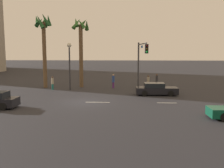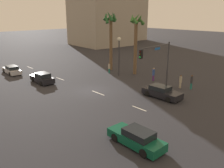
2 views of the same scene
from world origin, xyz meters
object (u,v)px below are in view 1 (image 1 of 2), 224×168
(traffic_signal, at_px, (141,58))
(pedestrian_2, at_px, (148,82))
(pedestrian_1, at_px, (157,81))
(pedestrian_0, at_px, (52,83))
(car_1, at_px, (156,89))
(pedestrian_3, at_px, (113,81))
(palm_tree_1, at_px, (43,35))
(palm_tree_0, at_px, (81,40))
(streetlamp, at_px, (69,57))

(traffic_signal, distance_m, pedestrian_2, 4.77)
(pedestrian_1, bearing_deg, pedestrian_0, -171.62)
(traffic_signal, bearing_deg, car_1, -40.17)
(pedestrian_3, relative_size, palm_tree_1, 0.19)
(palm_tree_0, bearing_deg, traffic_signal, -30.39)
(car_1, bearing_deg, palm_tree_1, 160.55)
(pedestrian_2, distance_m, palm_tree_0, 10.58)
(traffic_signal, relative_size, palm_tree_1, 0.64)
(pedestrian_1, relative_size, palm_tree_1, 0.19)
(palm_tree_0, bearing_deg, streetlamp, -112.16)
(pedestrian_0, distance_m, pedestrian_1, 13.67)
(palm_tree_0, bearing_deg, pedestrian_3, -12.37)
(car_1, height_order, pedestrian_1, pedestrian_1)
(pedestrian_2, bearing_deg, pedestrian_3, 176.40)
(pedestrian_0, bearing_deg, pedestrian_1, 8.38)
(pedestrian_2, bearing_deg, palm_tree_1, 178.63)
(pedestrian_0, height_order, palm_tree_0, palm_tree_0)
(pedestrian_1, xyz_separation_m, palm_tree_1, (-15.02, -0.32, 6.00))
(palm_tree_1, bearing_deg, streetlamp, -24.09)
(streetlamp, distance_m, pedestrian_3, 6.54)
(traffic_signal, height_order, pedestrian_2, traffic_signal)
(car_1, bearing_deg, streetlamp, 162.28)
(streetlamp, height_order, pedestrian_2, streetlamp)
(pedestrian_0, relative_size, pedestrian_1, 0.91)
(car_1, distance_m, streetlamp, 11.59)
(pedestrian_1, bearing_deg, streetlamp, -169.92)
(streetlamp, height_order, palm_tree_0, palm_tree_0)
(pedestrian_1, distance_m, pedestrian_3, 5.80)
(streetlamp, bearing_deg, pedestrian_0, 179.78)
(traffic_signal, relative_size, pedestrian_3, 3.31)
(traffic_signal, distance_m, streetlamp, 9.08)
(pedestrian_3, bearing_deg, pedestrian_0, -168.08)
(palm_tree_0, bearing_deg, pedestrian_0, -142.01)
(streetlamp, height_order, pedestrian_1, streetlamp)
(pedestrian_0, bearing_deg, pedestrian_3, 11.92)
(pedestrian_1, distance_m, palm_tree_0, 11.52)
(pedestrian_0, bearing_deg, palm_tree_0, 37.99)
(pedestrian_1, xyz_separation_m, pedestrian_2, (-1.19, -0.65, -0.09))
(pedestrian_1, bearing_deg, pedestrian_2, -151.33)
(traffic_signal, xyz_separation_m, pedestrian_1, (2.39, 3.97, -3.12))
(traffic_signal, relative_size, palm_tree_0, 0.66)
(car_1, bearing_deg, pedestrian_2, 95.41)
(pedestrian_1, height_order, pedestrian_2, pedestrian_1)
(pedestrian_1, distance_m, palm_tree_1, 16.18)
(pedestrian_1, height_order, palm_tree_1, palm_tree_1)
(traffic_signal, relative_size, pedestrian_1, 3.33)
(pedestrian_2, distance_m, pedestrian_3, 4.61)
(streetlamp, distance_m, pedestrian_1, 11.86)
(pedestrian_2, height_order, pedestrian_3, pedestrian_3)
(pedestrian_1, height_order, palm_tree_0, palm_tree_0)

